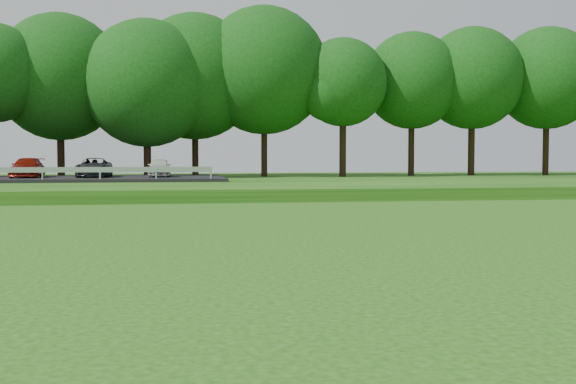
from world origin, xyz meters
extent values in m
cube|color=#1C480D|center=(0.00, 34.00, 0.30)|extent=(130.00, 30.00, 0.60)
cube|color=gray|center=(0.00, 20.00, 0.02)|extent=(130.00, 1.60, 0.04)
cube|color=black|center=(-24.00, 33.00, 0.69)|extent=(24.00, 9.00, 0.18)
imported|color=maroon|center=(-24.00, 33.00, 1.38)|extent=(1.68, 4.14, 1.20)
imported|color=#38393D|center=(-20.00, 33.00, 1.38)|extent=(1.99, 4.32, 1.20)
imported|color=white|center=(-16.00, 33.00, 1.38)|extent=(1.42, 3.52, 1.20)
camera|label=1|loc=(-15.56, -13.38, 2.20)|focal=45.00mm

